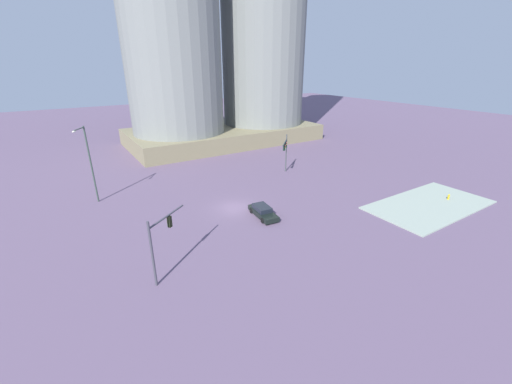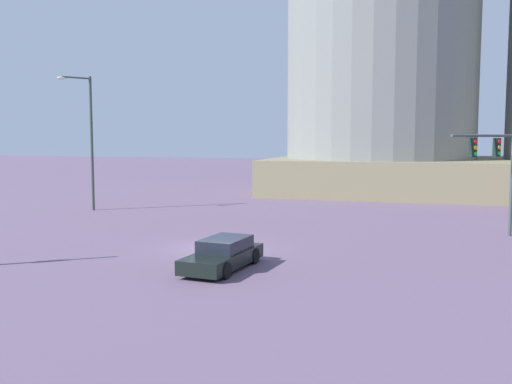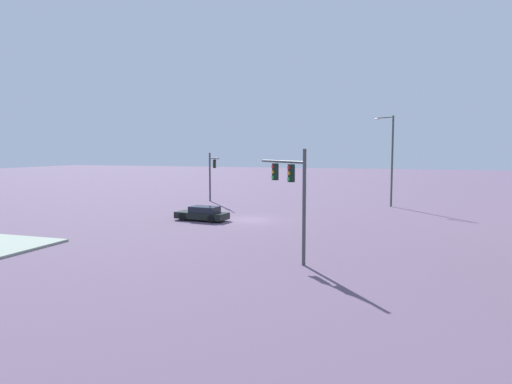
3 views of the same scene
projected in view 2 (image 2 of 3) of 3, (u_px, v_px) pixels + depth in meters
ground_plane at (217, 249)px, 26.43m from camera, size 227.34×227.34×0.00m
traffic_signal_opposite_side at (497, 160)px, 29.02m from camera, size 3.36×3.40×5.99m
streetlamp_curved_arm at (88, 135)px, 40.04m from camera, size 1.53×2.13×9.49m
sedan_car_approaching at (223, 254)px, 22.42m from camera, size 2.16×4.65×1.21m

